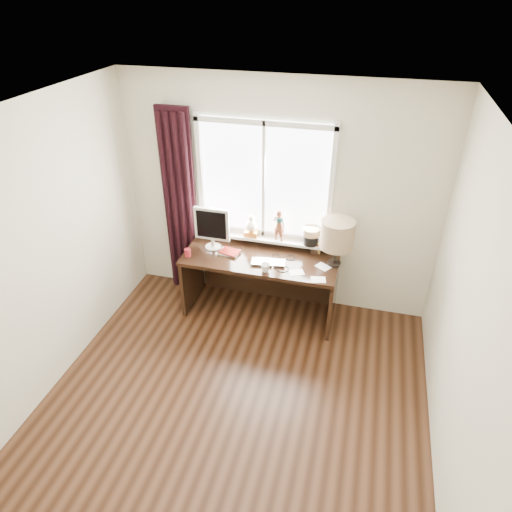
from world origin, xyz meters
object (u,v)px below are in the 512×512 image
(red_cup, at_px, (188,253))
(monitor, at_px, (212,226))
(laptop, at_px, (269,262))
(desk, at_px, (262,271))
(table_lamp, at_px, (337,235))
(mug, at_px, (265,267))

(red_cup, distance_m, monitor, 0.40)
(laptop, height_order, desk, laptop)
(desk, height_order, monitor, monitor)
(monitor, distance_m, table_lamp, 1.37)
(mug, distance_m, red_cup, 0.90)
(monitor, bearing_deg, mug, -25.16)
(laptop, distance_m, mug, 0.16)
(desk, distance_m, monitor, 0.77)
(desk, distance_m, table_lamp, 1.01)
(mug, xyz_separation_m, table_lamp, (0.68, 0.32, 0.31))
(mug, distance_m, monitor, 0.80)
(desk, bearing_deg, monitor, -176.77)
(red_cup, distance_m, desk, 0.87)
(red_cup, bearing_deg, table_lamp, 8.63)
(monitor, xyz_separation_m, table_lamp, (1.37, -0.01, 0.09))
(laptop, bearing_deg, red_cup, 176.70)
(laptop, xyz_separation_m, red_cup, (-0.89, -0.08, 0.03))
(laptop, xyz_separation_m, monitor, (-0.69, 0.17, 0.26))
(mug, relative_size, table_lamp, 0.19)
(table_lamp, bearing_deg, red_cup, -171.37)
(laptop, height_order, monitor, monitor)
(red_cup, bearing_deg, monitor, 50.25)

